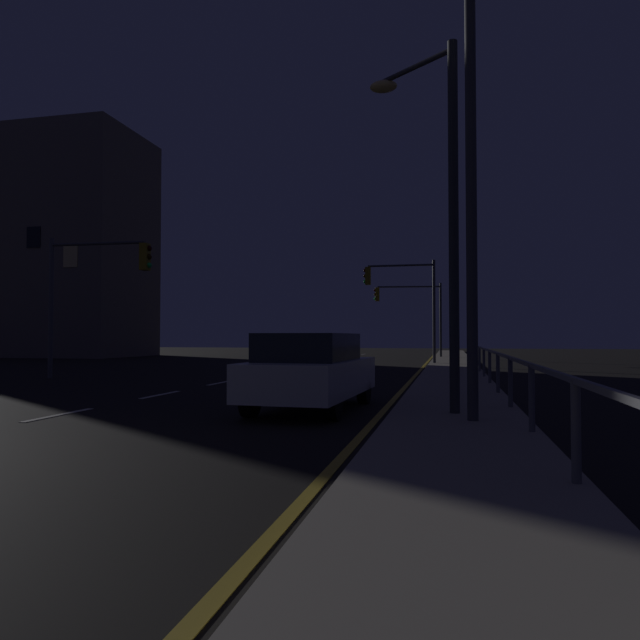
% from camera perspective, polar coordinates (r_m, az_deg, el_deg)
% --- Properties ---
extents(ground_plane, '(112.00, 112.00, 0.00)m').
position_cam_1_polar(ground_plane, '(23.54, -5.55, -5.32)').
color(ground_plane, black).
rests_on(ground_plane, ground).
extents(sidewalk_right, '(2.36, 77.00, 0.14)m').
position_cam_1_polar(sidewalk_right, '(22.37, 12.91, -5.29)').
color(sidewalk_right, '#9E937F').
rests_on(sidewalk_right, ground).
extents(lane_markings_center, '(0.14, 50.00, 0.01)m').
position_cam_1_polar(lane_markings_center, '(26.88, -3.22, -4.85)').
color(lane_markings_center, silver).
rests_on(lane_markings_center, ground).
extents(lane_edge_line, '(0.14, 53.00, 0.01)m').
position_cam_1_polar(lane_edge_line, '(27.39, 9.86, -4.77)').
color(lane_edge_line, gold).
rests_on(lane_edge_line, ground).
extents(car, '(2.04, 4.48, 1.57)m').
position_cam_1_polar(car, '(11.95, -0.83, -4.92)').
color(car, silver).
rests_on(car, ground).
extents(traffic_light_near_left, '(3.82, 0.34, 5.42)m').
position_cam_1_polar(traffic_light_near_left, '(31.29, 8.13, 2.84)').
color(traffic_light_near_left, '#38383D').
rests_on(traffic_light_near_left, sidewalk_right).
extents(traffic_light_far_right, '(4.01, 0.38, 5.11)m').
position_cam_1_polar(traffic_light_far_right, '(22.45, -21.17, 3.84)').
color(traffic_light_far_right, '#4C4C51').
rests_on(traffic_light_far_right, ground).
extents(traffic_light_near_right, '(4.64, 0.89, 5.10)m').
position_cam_1_polar(traffic_light_near_right, '(40.89, 8.84, 1.55)').
color(traffic_light_near_right, '#2D3033').
rests_on(traffic_light_near_right, sidewalk_right).
extents(street_lamp_median, '(1.51, 1.34, 7.75)m').
position_cam_1_polar(street_lamp_median, '(10.17, 15.79, 17.08)').
color(street_lamp_median, '#38383D').
rests_on(street_lamp_median, sidewalk_right).
extents(street_lamp_far_end, '(1.74, 1.34, 6.74)m').
position_cam_1_polar(street_lamp_far_end, '(11.25, 11.48, 12.45)').
color(street_lamp_far_end, '#2D3033').
rests_on(street_lamp_far_end, sidewalk_right).
extents(barrier_fence, '(0.09, 24.16, 0.98)m').
position_cam_1_polar(barrier_fence, '(14.91, 17.02, -3.98)').
color(barrier_fence, '#59595E').
rests_on(barrier_fence, sidewalk_right).
extents(building_distant, '(20.96, 8.47, 17.20)m').
position_cam_1_polar(building_distant, '(52.84, -27.67, 6.24)').
color(building_distant, '#6B6056').
rests_on(building_distant, ground).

